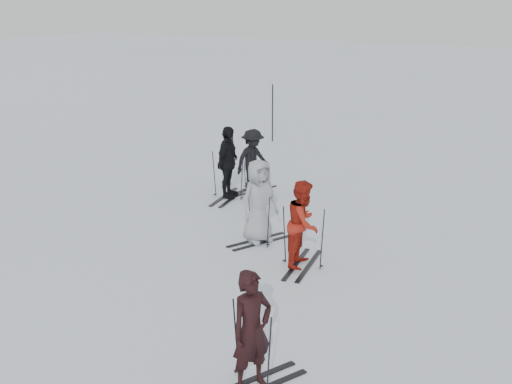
{
  "coord_description": "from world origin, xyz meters",
  "views": [
    {
      "loc": [
        6.86,
        -11.0,
        5.27
      ],
      "look_at": [
        0.0,
        1.0,
        1.0
      ],
      "focal_mm": 45.0,
      "sensor_mm": 36.0,
      "label": 1
    }
  ],
  "objects_px": {
    "skier_red": "(303,225)",
    "piste_marker": "(272,113)",
    "skier_uphill_left": "(228,163)",
    "skier_uphill_far": "(253,161)",
    "skier_near_dark": "(252,332)",
    "skier_grey": "(259,202)"
  },
  "relations": [
    {
      "from": "skier_uphill_left",
      "to": "skier_uphill_far",
      "type": "distance_m",
      "value": 0.96
    },
    {
      "from": "skier_red",
      "to": "skier_uphill_far",
      "type": "bearing_deg",
      "value": 31.47
    },
    {
      "from": "skier_uphill_left",
      "to": "skier_near_dark",
      "type": "bearing_deg",
      "value": -154.55
    },
    {
      "from": "skier_uphill_left",
      "to": "skier_uphill_far",
      "type": "relative_size",
      "value": 1.13
    },
    {
      "from": "skier_near_dark",
      "to": "skier_uphill_far",
      "type": "bearing_deg",
      "value": 54.77
    },
    {
      "from": "skier_grey",
      "to": "skier_uphill_left",
      "type": "xyz_separation_m",
      "value": [
        -2.31,
        2.39,
        0.04
      ]
    },
    {
      "from": "skier_red",
      "to": "skier_uphill_left",
      "type": "distance_m",
      "value": 4.83
    },
    {
      "from": "skier_grey",
      "to": "piste_marker",
      "type": "xyz_separation_m",
      "value": [
        -4.6,
        9.15,
        0.14
      ]
    },
    {
      "from": "skier_red",
      "to": "piste_marker",
      "type": "bearing_deg",
      "value": 21.86
    },
    {
      "from": "skier_red",
      "to": "piste_marker",
      "type": "xyz_separation_m",
      "value": [
        -6.01,
        9.84,
        0.18
      ]
    },
    {
      "from": "skier_uphill_far",
      "to": "piste_marker",
      "type": "height_order",
      "value": "piste_marker"
    },
    {
      "from": "skier_near_dark",
      "to": "skier_uphill_left",
      "type": "xyz_separation_m",
      "value": [
        -4.94,
        7.24,
        0.1
      ]
    },
    {
      "from": "skier_grey",
      "to": "skier_uphill_left",
      "type": "relative_size",
      "value": 0.96
    },
    {
      "from": "skier_uphill_left",
      "to": "skier_grey",
      "type": "bearing_deg",
      "value": -144.93
    },
    {
      "from": "skier_red",
      "to": "skier_uphill_left",
      "type": "xyz_separation_m",
      "value": [
        -3.72,
        3.09,
        0.08
      ]
    },
    {
      "from": "skier_uphill_far",
      "to": "piste_marker",
      "type": "relative_size",
      "value": 0.81
    },
    {
      "from": "skier_near_dark",
      "to": "skier_uphill_far",
      "type": "xyz_separation_m",
      "value": [
        -4.71,
        8.17,
        -0.01
      ]
    },
    {
      "from": "skier_grey",
      "to": "skier_uphill_far",
      "type": "distance_m",
      "value": 3.91
    },
    {
      "from": "skier_grey",
      "to": "skier_uphill_far",
      "type": "xyz_separation_m",
      "value": [
        -2.08,
        3.32,
        -0.07
      ]
    },
    {
      "from": "skier_red",
      "to": "skier_uphill_far",
      "type": "distance_m",
      "value": 5.31
    },
    {
      "from": "skier_grey",
      "to": "skier_uphill_left",
      "type": "distance_m",
      "value": 3.32
    },
    {
      "from": "piste_marker",
      "to": "skier_uphill_left",
      "type": "bearing_deg",
      "value": -71.24
    }
  ]
}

